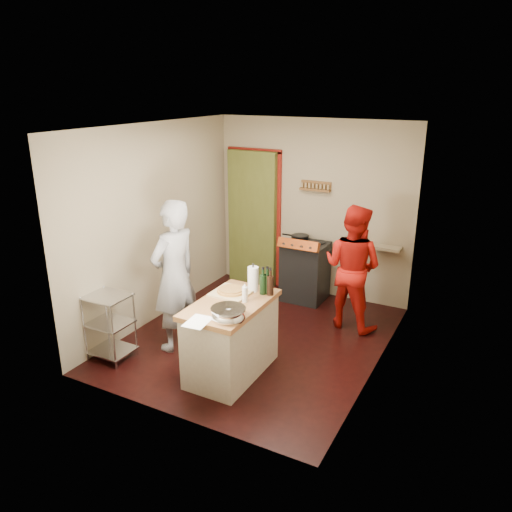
% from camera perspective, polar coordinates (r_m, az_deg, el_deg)
% --- Properties ---
extents(floor, '(3.50, 3.50, 0.00)m').
position_cam_1_polar(floor, '(6.38, 0.09, -9.37)').
color(floor, black).
rests_on(floor, ground).
extents(back_wall, '(3.00, 0.44, 2.60)m').
position_cam_1_polar(back_wall, '(7.73, 2.06, 4.76)').
color(back_wall, gray).
rests_on(back_wall, ground).
extents(left_wall, '(0.04, 3.50, 2.60)m').
position_cam_1_polar(left_wall, '(6.68, -11.39, 3.59)').
color(left_wall, gray).
rests_on(left_wall, ground).
extents(right_wall, '(0.04, 3.50, 2.60)m').
position_cam_1_polar(right_wall, '(5.38, 14.39, -0.41)').
color(right_wall, gray).
rests_on(right_wall, ground).
extents(ceiling, '(3.00, 3.50, 0.02)m').
position_cam_1_polar(ceiling, '(5.63, 0.11, 14.70)').
color(ceiling, white).
rests_on(ceiling, back_wall).
extents(stove, '(0.60, 0.63, 1.00)m').
position_cam_1_polar(stove, '(7.36, 5.60, -1.65)').
color(stove, black).
rests_on(stove, ground).
extents(wire_shelving, '(0.48, 0.40, 0.80)m').
position_cam_1_polar(wire_shelving, '(6.01, -16.40, -7.41)').
color(wire_shelving, silver).
rests_on(wire_shelving, ground).
extents(island, '(0.69, 1.28, 1.16)m').
position_cam_1_polar(island, '(5.48, -2.79, -9.09)').
color(island, beige).
rests_on(island, ground).
extents(person_stripe, '(0.54, 0.73, 1.82)m').
position_cam_1_polar(person_stripe, '(5.90, -9.32, -2.30)').
color(person_stripe, '#9F9FA4').
rests_on(person_stripe, ground).
extents(person_red, '(0.90, 0.76, 1.63)m').
position_cam_1_polar(person_red, '(6.51, 10.95, -1.26)').
color(person_red, '#AE120B').
rests_on(person_red, ground).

